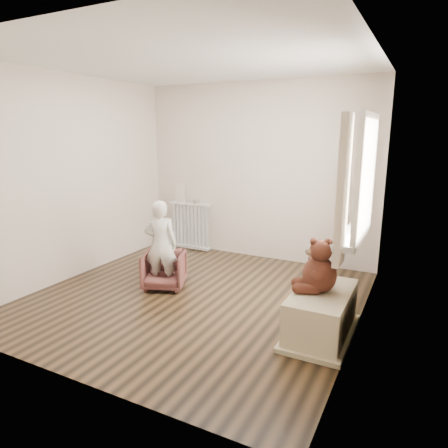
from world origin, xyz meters
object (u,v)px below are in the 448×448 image
at_px(armchair, 164,270).
at_px(toy_bench, 321,315).
at_px(plush_cat, 359,216).
at_px(teddy_bear, 320,268).
at_px(child, 161,245).
at_px(toy_vanity, 167,230).
at_px(radiator, 190,226).

height_order(armchair, toy_bench, armchair).
xyz_separation_m(toy_bench, plush_cat, (0.14, 0.92, 0.80)).
bearing_deg(teddy_bear, armchair, 150.36).
xyz_separation_m(child, toy_bench, (2.01, -0.26, -0.36)).
height_order(child, teddy_bear, child).
bearing_deg(toy_bench, teddy_bear, -163.03).
distance_m(armchair, toy_bench, 2.04).
relative_size(toy_vanity, plush_cat, 2.12).
xyz_separation_m(armchair, plush_cat, (2.15, 0.61, 0.77)).
bearing_deg(toy_vanity, toy_bench, -31.34).
distance_m(child, plush_cat, 2.29).
relative_size(toy_bench, teddy_bear, 1.87).
bearing_deg(toy_vanity, plush_cat, -16.49).
distance_m(toy_vanity, toy_bench, 3.60).
height_order(toy_vanity, plush_cat, plush_cat).
distance_m(toy_bench, teddy_bear, 0.47).
bearing_deg(child, toy_vanity, -79.24).
bearing_deg(radiator, toy_bench, -36.00).
bearing_deg(toy_bench, radiator, 144.00).
relative_size(toy_vanity, armchair, 0.96).
bearing_deg(child, toy_bench, 150.22).
xyz_separation_m(radiator, toy_vanity, (-0.46, -0.03, -0.11)).
bearing_deg(toy_vanity, child, -56.73).
distance_m(armchair, teddy_bear, 2.05).
bearing_deg(plush_cat, child, -152.15).
relative_size(toy_vanity, child, 0.44).
xyz_separation_m(radiator, child, (0.60, -1.64, 0.17)).
relative_size(armchair, toy_bench, 0.53).
relative_size(radiator, armchair, 1.54).
bearing_deg(toy_vanity, teddy_bear, -31.80).
distance_m(toy_vanity, plush_cat, 3.43).
relative_size(armchair, teddy_bear, 0.99).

